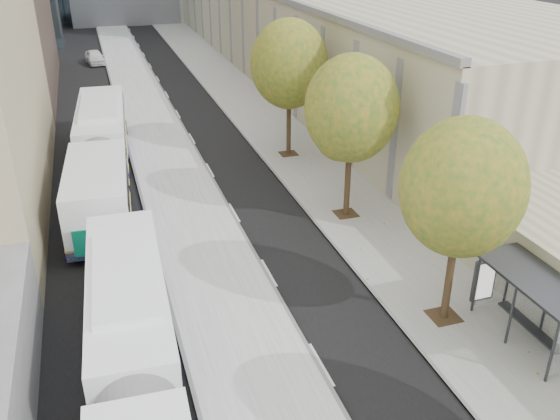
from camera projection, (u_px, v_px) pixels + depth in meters
name	position (u px, v px, depth m)	size (l,w,h in m)	color
bus_platform	(161.00, 146.00, 38.65)	(4.25, 150.00, 0.15)	#A7A7A7
sidewalk	(277.00, 134.00, 40.87)	(4.75, 150.00, 0.08)	gray
building_tan	(295.00, 13.00, 67.12)	(18.00, 92.00, 8.00)	gray
bus_shelter	(539.00, 288.00, 19.77)	(1.90, 4.40, 2.53)	#383A3F
tree_c	(462.00, 188.00, 19.61)	(4.20, 4.20, 7.28)	black
tree_d	(351.00, 109.00, 27.22)	(4.40, 4.40, 7.60)	black
tree_e	(289.00, 64.00, 34.84)	(4.60, 4.60, 7.92)	black
bus_near	(135.00, 385.00, 16.52)	(3.14, 17.14, 2.84)	white
bus_far	(101.00, 153.00, 32.69)	(3.96, 19.04, 3.15)	white
distant_car	(95.00, 57.00, 61.14)	(1.65, 4.10, 1.40)	white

